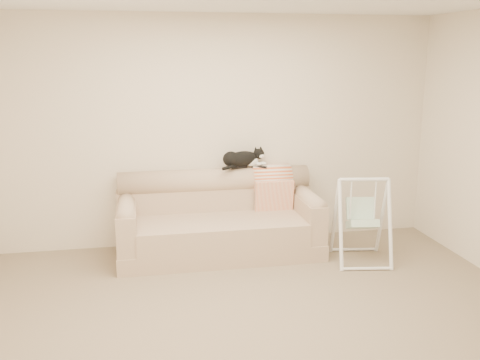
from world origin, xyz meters
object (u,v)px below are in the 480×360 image
Objects in this scene: sofa at (218,222)px; remote_a at (239,167)px; tuxedo_cat at (242,159)px; remote_b at (259,167)px; baby_swing at (362,219)px.

sofa is 0.67m from remote_a.
tuxedo_cat reaches higher than sofa.
remote_b is 1.29m from baby_swing.
remote_a is 0.23m from remote_b.
remote_a is (0.28, 0.24, 0.56)m from sofa.
remote_a is 0.20× the size of baby_swing.
baby_swing is at bearing -38.42° from remote_b.
baby_swing is (1.17, -0.78, -0.45)m from remote_a.
sofa is 0.78m from remote_b.
tuxedo_cat reaches higher than baby_swing.
remote_b is 0.31× the size of tuxedo_cat.
baby_swing is (1.45, -0.54, 0.11)m from sofa.
sofa is 11.78× the size of remote_a.
remote_b is at bearing 22.45° from sofa.
remote_b is 0.22m from tuxedo_cat.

